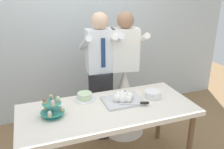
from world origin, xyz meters
name	(u,v)px	position (x,y,z in m)	size (l,w,h in m)	color
rear_wall	(75,22)	(0.00, 1.44, 1.45)	(5.20, 0.10, 2.90)	silver
dessert_table	(108,114)	(0.00, 0.00, 0.70)	(1.80, 0.80, 0.78)	silver
cupcake_stand	(52,108)	(-0.55, 0.03, 0.86)	(0.23, 0.23, 0.21)	teal
main_cake_tray	(123,98)	(0.20, 0.08, 0.82)	(0.43, 0.34, 0.12)	silver
plate_stack	(153,94)	(0.55, 0.06, 0.81)	(0.18, 0.19, 0.08)	white
round_cake	(85,97)	(-0.17, 0.27, 0.81)	(0.24, 0.24, 0.08)	white
person_groom	(101,84)	(0.14, 0.69, 0.75)	(0.48, 0.50, 1.66)	#232328
person_bride	(124,93)	(0.45, 0.65, 0.58)	(0.56, 0.56, 1.66)	white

